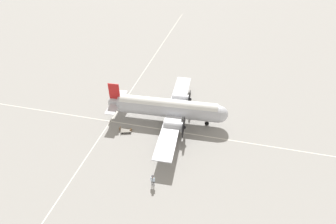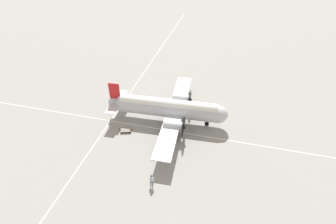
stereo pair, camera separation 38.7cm
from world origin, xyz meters
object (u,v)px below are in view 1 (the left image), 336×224
Objects in this scene: airliner_main at (171,108)px; suitcase_near_door at (120,129)px; crew_foreground at (153,179)px; baggage_cart at (126,130)px; suitcase_upright_spare at (131,130)px.

suitcase_near_door is (4.16, -7.30, -2.35)m from airliner_main.
airliner_main reaches higher than crew_foreground.
airliner_main is 11.74× the size of baggage_cart.
crew_foreground reaches higher than suitcase_near_door.
crew_foreground is at bearing 34.51° from suitcase_upright_spare.
suitcase_near_door reaches higher than baggage_cart.
airliner_main is 12.38× the size of crew_foreground.
airliner_main reaches higher than suitcase_near_door.
baggage_cart is at bearing -148.57° from airliner_main.
airliner_main is at bearing 17.09° from baggage_cart.
crew_foreground is 11.21m from suitcase_upright_spare.
airliner_main reaches higher than suitcase_upright_spare.
suitcase_upright_spare is at bearing 3.03° from baggage_cart.
baggage_cart is (-8.94, -7.06, -0.86)m from crew_foreground.
airliner_main is 7.99m from baggage_cart.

